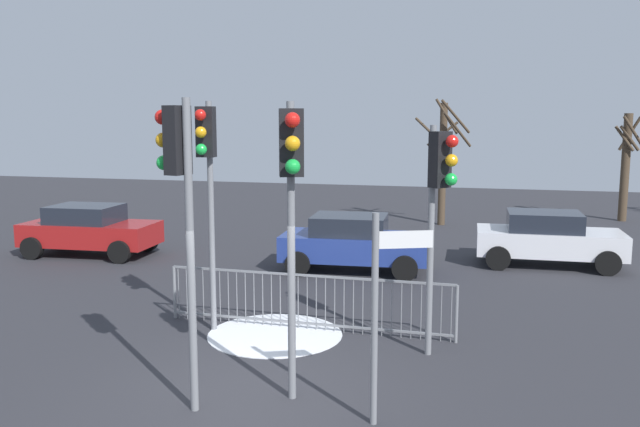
% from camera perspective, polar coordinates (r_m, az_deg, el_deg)
% --- Properties ---
extents(ground_plane, '(60.00, 60.00, 0.00)m').
position_cam_1_polar(ground_plane, '(9.85, -6.09, -15.45)').
color(ground_plane, '#2D2D33').
extents(traffic_light_foreground_right, '(0.38, 0.54, 4.19)m').
position_cam_1_polar(traffic_light_foreground_right, '(8.76, -2.51, 2.49)').
color(traffic_light_foreground_right, slate).
rests_on(traffic_light_foreground_right, ground).
extents(traffic_light_mid_left, '(0.56, 0.37, 4.23)m').
position_cam_1_polar(traffic_light_mid_left, '(8.77, -12.16, 2.49)').
color(traffic_light_mid_left, slate).
rests_on(traffic_light_mid_left, ground).
extents(traffic_light_rear_left, '(0.33, 0.57, 4.28)m').
position_cam_1_polar(traffic_light_rear_left, '(11.95, -9.85, 4.22)').
color(traffic_light_rear_left, slate).
rests_on(traffic_light_rear_left, ground).
extents(traffic_light_foreground_left, '(0.48, 0.45, 3.86)m').
position_cam_1_polar(traffic_light_foreground_left, '(10.70, 10.35, 2.10)').
color(traffic_light_foreground_left, slate).
rests_on(traffic_light_foreground_left, ground).
extents(direction_sign_post, '(0.74, 0.34, 2.80)m').
position_cam_1_polar(direction_sign_post, '(8.44, 5.25, -8.15)').
color(direction_sign_post, slate).
rests_on(direction_sign_post, ground).
extents(pedestrian_guard_railing, '(5.59, 0.14, 1.07)m').
position_cam_1_polar(pedestrian_guard_railing, '(12.38, -1.13, -7.68)').
color(pedestrian_guard_railing, slate).
rests_on(pedestrian_guard_railing, ground).
extents(car_red_mid, '(3.90, 2.12, 1.47)m').
position_cam_1_polar(car_red_mid, '(20.15, -19.52, -1.31)').
color(car_red_mid, maroon).
rests_on(car_red_mid, ground).
extents(car_blue_near, '(3.91, 2.14, 1.47)m').
position_cam_1_polar(car_blue_near, '(17.06, 2.97, -2.51)').
color(car_blue_near, navy).
rests_on(car_blue_near, ground).
extents(car_white_trailing, '(3.84, 2.01, 1.47)m').
position_cam_1_polar(car_white_trailing, '(18.69, 19.30, -2.02)').
color(car_white_trailing, silver).
rests_on(car_white_trailing, ground).
extents(bare_tree_centre, '(2.10, 1.74, 4.69)m').
position_cam_1_polar(bare_tree_centre, '(24.67, 10.74, 4.83)').
color(bare_tree_centre, '#473828').
rests_on(bare_tree_centre, ground).
extents(bare_tree_right, '(1.32, 1.45, 4.17)m').
position_cam_1_polar(bare_tree_right, '(27.86, 25.25, 4.07)').
color(bare_tree_right, '#473828').
rests_on(bare_tree_right, ground).
extents(snow_patch_kerb, '(2.49, 2.49, 0.01)m').
position_cam_1_polar(snow_patch_kerb, '(12.28, -3.95, -10.50)').
color(snow_patch_kerb, white).
rests_on(snow_patch_kerb, ground).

